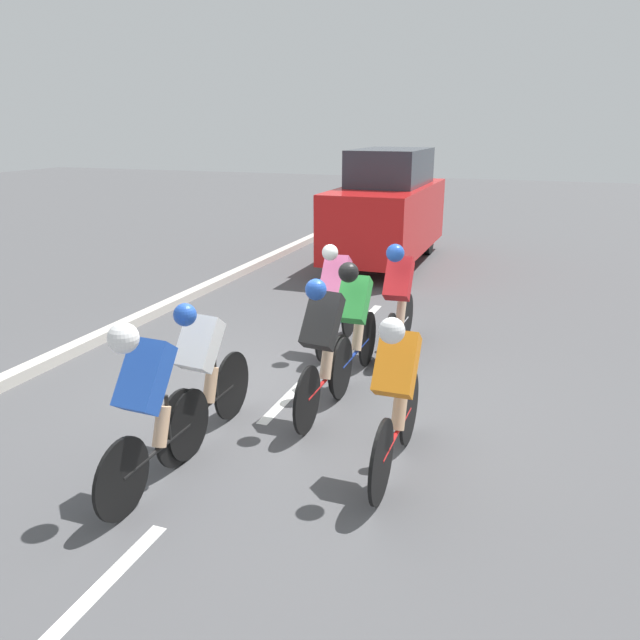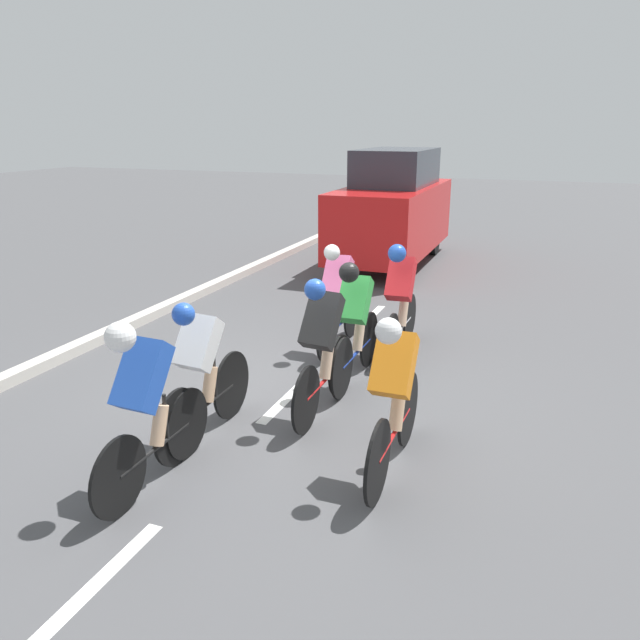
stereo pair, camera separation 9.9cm
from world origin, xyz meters
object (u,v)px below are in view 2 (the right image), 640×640
cyclist_red (401,296)px  cyclist_orange (394,392)px  cyclist_green (355,320)px  cyclist_black (322,344)px  cyclist_pink (338,295)px  support_car (393,209)px  cyclist_white (201,369)px  cyclist_blue (145,399)px

cyclist_red → cyclist_orange: bearing=102.8°
cyclist_green → cyclist_orange: bearing=117.2°
cyclist_black → cyclist_pink: (0.50, -1.92, -0.02)m
cyclist_black → cyclist_red: 2.08m
cyclist_black → cyclist_orange: bearing=138.0°
support_car → cyclist_red: bearing=105.7°
cyclist_red → support_car: bearing=-74.3°
cyclist_pink → support_car: bearing=-82.7°
cyclist_green → cyclist_black: bearing=86.6°
cyclist_black → cyclist_red: bearing=-98.4°
support_car → cyclist_black: bearing=99.2°
cyclist_white → cyclist_red: bearing=-111.0°
cyclist_black → cyclist_red: (-0.30, -2.06, 0.01)m
cyclist_red → support_car: (1.51, -5.39, 0.39)m
cyclist_white → cyclist_blue: cyclist_blue is taller
cyclist_black → cyclist_green: bearing=-93.4°
support_car → cyclist_blue: bearing=92.3°
cyclist_red → cyclist_white: (1.15, 3.01, -0.05)m
cyclist_red → cyclist_pink: bearing=9.7°
support_car → cyclist_white: bearing=92.5°
cyclist_pink → support_car: (0.71, -5.53, 0.43)m
cyclist_black → cyclist_green: 0.92m
cyclist_pink → cyclist_black: bearing=104.6°
cyclist_blue → cyclist_orange: bearing=-152.5°
cyclist_black → cyclist_blue: size_ratio=1.04×
cyclist_black → cyclist_white: size_ratio=0.99×
cyclist_black → cyclist_green: (-0.05, -0.91, -0.01)m
cyclist_orange → cyclist_white: bearing=2.2°
cyclist_black → cyclist_blue: 2.00m
cyclist_green → cyclist_white: cyclist_green is taller
cyclist_orange → cyclist_green: bearing=-62.8°
cyclist_blue → support_car: 9.28m
cyclist_orange → cyclist_red: size_ratio=1.05×
cyclist_red → cyclist_white: bearing=69.0°
cyclist_orange → support_car: (2.18, -8.33, 0.42)m
cyclist_red → cyclist_white: size_ratio=0.98×
cyclist_black → cyclist_red: size_ratio=1.01×
cyclist_black → cyclist_orange: cyclist_black is taller
cyclist_black → cyclist_white: cyclist_black is taller
cyclist_orange → cyclist_white: (1.82, 0.07, -0.03)m
cyclist_green → cyclist_blue: size_ratio=1.07×
cyclist_red → support_car: 5.61m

